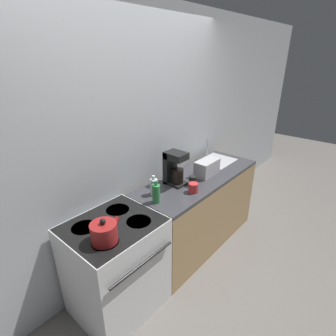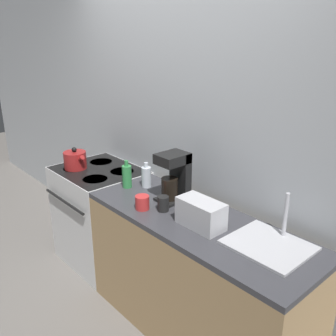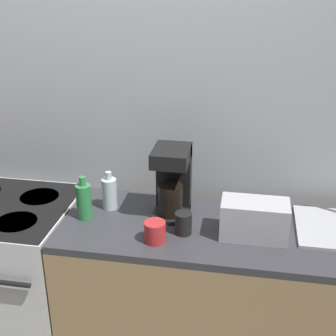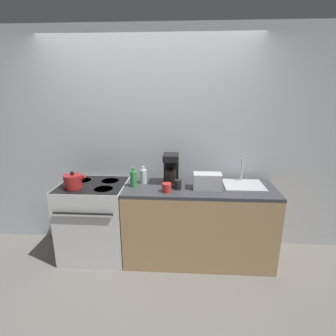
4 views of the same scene
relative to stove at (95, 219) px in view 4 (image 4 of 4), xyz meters
The scene contains 12 objects.
ground_plane 0.83m from the stove, 27.15° to the right, with size 12.00×12.00×0.00m, color slate.
wall_back 1.11m from the stove, 31.09° to the left, with size 8.00×0.05×2.60m.
stove is the anchor object (origin of this frame).
counter_block 1.20m from the stove, ahead, with size 1.65×0.60×0.89m.
kettle 0.55m from the stove, 141.72° to the right, with size 0.24×0.19×0.19m.
toaster 1.38m from the stove, ahead, with size 0.30×0.16×0.17m.
coffee_maker 1.08m from the stove, ahead, with size 0.17×0.21×0.35m.
sink_tray 1.75m from the stove, ahead, with size 0.43×0.37×0.28m.
bottle_clear 0.77m from the stove, ahead, with size 0.07×0.07×0.20m.
bottle_green 0.71m from the stove, ahead, with size 0.07×0.07×0.21m.
cup_red 0.99m from the stove, 12.02° to the right, with size 0.10×0.10×0.09m.
cup_black 1.08m from the stove, ahead, with size 0.08×0.08×0.10m.
Camera 4 is at (0.40, -2.40, 1.89)m, focal length 28.00 mm.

